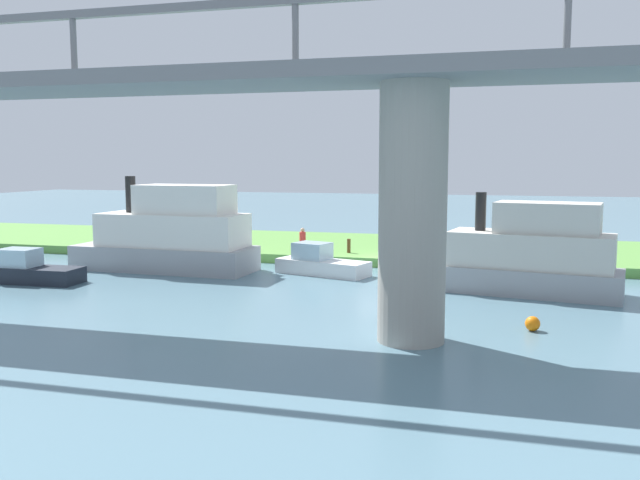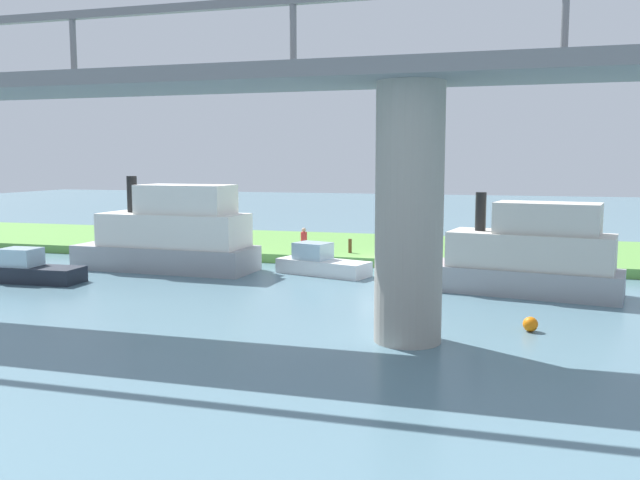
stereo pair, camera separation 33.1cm
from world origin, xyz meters
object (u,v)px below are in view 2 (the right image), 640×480
Objects in this scene: marker_buoy at (530,324)px; riverboat_paddlewheel at (171,236)px; bridge_pylon at (409,214)px; pontoon_yellow at (526,257)px; motorboat_red at (30,270)px; person_on_bank at (304,240)px; houseboat_blue at (321,263)px; mooring_post at (350,246)px.

riverboat_paddlewheel is at bearing -24.63° from marker_buoy.
bridge_pylon is 0.92× the size of pontoon_yellow.
riverboat_paddlewheel reaches higher than motorboat_red.
pontoon_yellow is at bearing 152.14° from person_on_bank.
bridge_pylon is at bearing 68.48° from pontoon_yellow.
marker_buoy is (-0.13, 6.82, -1.35)m from pontoon_yellow.
person_on_bank is 4.68m from houseboat_blue.
riverboat_paddlewheel is at bearing -4.35° from pontoon_yellow.
marker_buoy is (-3.75, -2.36, -3.78)m from bridge_pylon.
bridge_pylon reaches higher than motorboat_red.
bridge_pylon is at bearing 118.37° from person_on_bank.
riverboat_paddlewheel is at bearing 33.61° from mooring_post.
houseboat_blue is at bearing -154.70° from motorboat_red.
bridge_pylon is 17.31m from mooring_post.
bridge_pylon reaches higher than riverboat_paddlewheel.
marker_buoy is at bearing 155.37° from riverboat_paddlewheel.
pontoon_yellow reaches higher than marker_buoy.
bridge_pylon is at bearing 32.22° from marker_buoy.
bridge_pylon is 19.82m from motorboat_red.
bridge_pylon is 17.87m from person_on_bank.
houseboat_blue is (-7.86, -0.91, -1.24)m from riverboat_paddlewheel.
mooring_post reaches higher than marker_buoy.
mooring_post is (5.80, -16.01, -3.14)m from bridge_pylon.
motorboat_red is (10.34, 10.02, -0.64)m from person_on_bank.
pontoon_yellow is (-12.00, 6.34, 0.39)m from person_on_bank.
riverboat_paddlewheel is (14.05, -10.52, -2.23)m from bridge_pylon.
person_on_bank is 1.76× the size of mooring_post.
pontoon_yellow is 10.12m from houseboat_blue.
mooring_post is 4.60m from houseboat_blue.
motorboat_red reaches higher than mooring_post.
person_on_bank is 0.29× the size of motorboat_red.
bridge_pylon is 1.67× the size of motorboat_red.
mooring_post is at bearing -35.93° from pontoon_yellow.
motorboat_red is (22.34, 3.67, -1.03)m from pontoon_yellow.
motorboat_red is at bearing 44.09° from person_on_bank.
riverboat_paddlewheel reaches higher than person_on_bank.
person_on_bank reaches higher than houseboat_blue.
riverboat_paddlewheel is (8.25, 5.48, 0.91)m from mooring_post.
mooring_post is 16.67m from marker_buoy.
marker_buoy is at bearing -147.78° from bridge_pylon.
marker_buoy is at bearing 172.04° from motorboat_red.
pontoon_yellow is at bearing -170.67° from motorboat_red.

